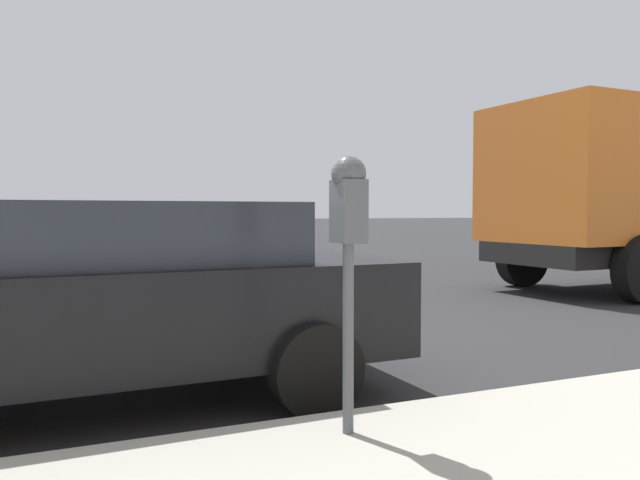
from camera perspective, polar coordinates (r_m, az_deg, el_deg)
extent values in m
plane|color=#2B2B2D|center=(5.79, -16.60, -11.31)|extent=(220.00, 220.00, 0.00)
cylinder|color=#4C5156|center=(3.43, 2.60, -8.99)|extent=(0.06, 0.06, 1.04)
cube|color=#4C5156|center=(3.36, 2.62, 2.62)|extent=(0.20, 0.14, 0.34)
sphere|color=#4C5156|center=(3.36, 2.63, 6.09)|extent=(0.19, 0.19, 0.19)
cube|color=#B21919|center=(3.45, 1.85, 1.92)|extent=(0.01, 0.11, 0.12)
cube|color=black|center=(3.45, 1.86, 3.89)|extent=(0.01, 0.10, 0.08)
cube|color=black|center=(4.76, -20.50, -6.19)|extent=(1.94, 4.47, 0.69)
cube|color=#232833|center=(4.72, -18.47, 0.65)|extent=(1.67, 2.52, 0.43)
cylinder|color=black|center=(4.28, -0.40, -11.75)|extent=(0.24, 0.65, 0.64)
cylinder|color=black|center=(5.95, -7.73, -7.68)|extent=(0.24, 0.65, 0.64)
cube|color=#C66623|center=(11.31, 22.49, 5.60)|extent=(2.58, 2.44, 2.28)
cylinder|color=black|center=(12.20, 18.02, -1.56)|extent=(0.34, 1.05, 1.04)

